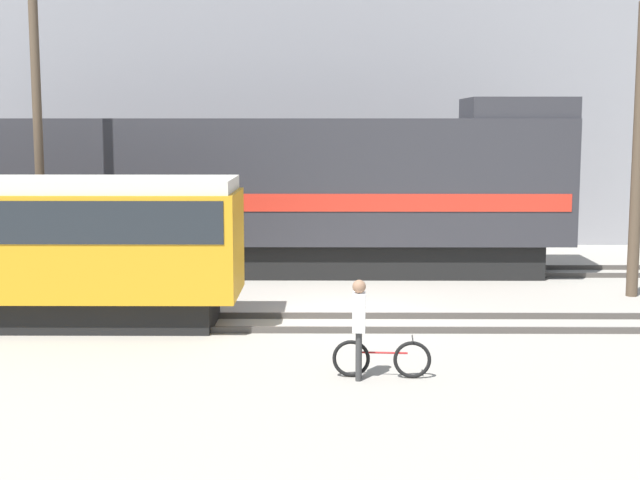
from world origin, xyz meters
TOP-DOWN VIEW (x-y plane):
  - ground_plane at (0.00, 0.00)m, footprint 120.00×120.00m
  - track_near at (0.00, -1.06)m, footprint 60.00×1.50m
  - track_far at (0.00, 5.94)m, footprint 60.00×1.51m
  - building_backdrop at (0.00, 15.26)m, footprint 39.83×6.00m
  - freight_locomotive at (-3.46, 5.94)m, footprint 20.64×3.04m
  - streetcar at (-6.98, -1.06)m, footprint 9.29×2.54m
  - bicycle at (0.58, -5.14)m, footprint 1.75×0.44m
  - person at (0.17, -5.27)m, footprint 0.24×0.37m
  - utility_pole_center at (-7.81, 2.44)m, footprint 0.24×0.24m
  - utility_pole_right at (7.60, 2.44)m, footprint 0.30×0.30m

SIDE VIEW (x-z plane):
  - ground_plane at x=0.00m, z-range 0.00..0.00m
  - track_near at x=0.00m, z-range 0.00..0.14m
  - track_far at x=0.00m, z-range 0.00..0.14m
  - bicycle at x=0.58m, z-range -0.03..0.71m
  - person at x=0.17m, z-range 0.20..1.99m
  - streetcar at x=-6.98m, z-range 0.24..3.54m
  - freight_locomotive at x=-3.46m, z-range -0.18..5.04m
  - utility_pole_right at x=7.60m, z-range 0.00..7.53m
  - utility_pole_center at x=-7.81m, z-range 0.00..9.97m
  - building_backdrop at x=0.00m, z-range 0.00..14.87m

